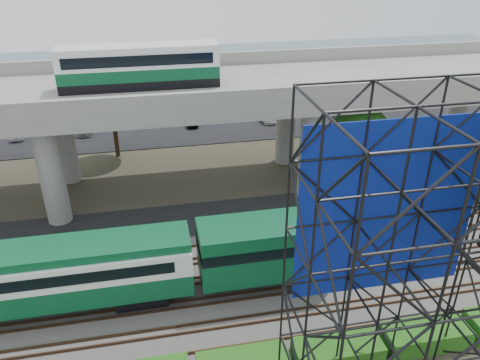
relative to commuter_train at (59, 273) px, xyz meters
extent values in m
plane|color=#474233|center=(8.26, -2.00, -2.88)|extent=(140.00, 140.00, 0.00)
cube|color=slate|center=(8.26, 0.00, -2.78)|extent=(90.00, 12.00, 0.20)
cube|color=black|center=(8.26, 8.50, -2.84)|extent=(90.00, 5.00, 0.08)
cube|color=black|center=(8.26, 32.00, -2.84)|extent=(90.00, 18.00, 0.08)
cube|color=#43566E|center=(8.26, 54.00, -2.87)|extent=(140.00, 40.00, 0.03)
cube|color=#472D1E|center=(8.26, -4.72, -2.60)|extent=(90.00, 0.08, 0.16)
cube|color=#472D1E|center=(8.26, -3.28, -2.60)|extent=(90.00, 0.08, 0.16)
cube|color=#472D1E|center=(8.26, -2.72, -2.60)|extent=(90.00, 0.08, 0.16)
cube|color=#472D1E|center=(8.26, -1.28, -2.60)|extent=(90.00, 0.08, 0.16)
cube|color=#472D1E|center=(8.26, -0.72, -2.60)|extent=(90.00, 0.08, 0.16)
cube|color=#472D1E|center=(8.26, 0.72, -2.60)|extent=(90.00, 0.08, 0.16)
cube|color=#472D1E|center=(8.26, 1.28, -2.60)|extent=(90.00, 0.08, 0.16)
cube|color=#472D1E|center=(8.26, 2.72, -2.60)|extent=(90.00, 0.08, 0.16)
cube|color=#472D1E|center=(8.26, 3.28, -2.60)|extent=(90.00, 0.08, 0.16)
cube|color=#472D1E|center=(8.26, 4.72, -2.60)|extent=(90.00, 0.08, 0.16)
cube|color=black|center=(4.38, 0.00, -2.07)|extent=(3.00, 2.20, 0.90)
cube|color=#0A4B29|center=(-2.12, 0.00, -0.92)|extent=(19.00, 3.00, 1.40)
cube|color=silver|center=(-2.12, 0.00, 0.53)|extent=(19.00, 3.00, 1.50)
cube|color=#0A4B29|center=(-2.12, 0.00, 1.53)|extent=(19.00, 2.60, 0.50)
cube|color=black|center=(-1.12, 0.00, 0.58)|extent=(15.00, 3.06, 0.70)
cube|color=#0A4B29|center=(11.88, 0.00, 0.08)|extent=(8.00, 3.00, 3.40)
cube|color=#9E9B93|center=(8.26, 14.00, 5.72)|extent=(80.00, 12.00, 1.20)
cube|color=#9E9B93|center=(8.26, 8.25, 6.87)|extent=(80.00, 0.50, 1.10)
cube|color=#9E9B93|center=(8.26, 19.75, 6.87)|extent=(80.00, 0.50, 1.10)
cylinder|color=#9E9B93|center=(-1.74, 10.50, 1.12)|extent=(1.80, 1.80, 8.00)
cylinder|color=#9E9B93|center=(-1.74, 17.50, 1.12)|extent=(1.80, 1.80, 8.00)
cube|color=#9E9B93|center=(-1.74, 14.00, 4.82)|extent=(2.40, 9.00, 0.60)
cylinder|color=#9E9B93|center=(18.26, 10.50, 1.12)|extent=(1.80, 1.80, 8.00)
cylinder|color=#9E9B93|center=(18.26, 17.50, 1.12)|extent=(1.80, 1.80, 8.00)
cube|color=#9E9B93|center=(18.26, 14.00, 4.82)|extent=(2.40, 9.00, 0.60)
cylinder|color=#9E9B93|center=(36.26, 17.50, 1.12)|extent=(1.80, 1.80, 8.00)
cube|color=black|center=(5.34, 14.00, 6.67)|extent=(12.00, 2.50, 0.70)
cube|color=#0A4B29|center=(5.34, 14.00, 7.47)|extent=(12.00, 2.50, 0.90)
cube|color=silver|center=(5.34, 14.00, 8.57)|extent=(12.00, 2.50, 1.30)
cube|color=black|center=(5.34, 14.00, 8.62)|extent=(11.00, 2.56, 0.80)
cube|color=silver|center=(5.34, 14.00, 9.37)|extent=(12.00, 2.40, 0.30)
cube|color=navy|center=(15.38, -6.95, 6.42)|extent=(8.10, 0.08, 8.25)
cube|color=#1B5413|center=(14.26, -6.30, -2.38)|extent=(4.60, 1.80, 1.01)
cube|color=#1B5413|center=(19.26, -6.30, -2.32)|extent=(4.60, 1.80, 1.12)
cylinder|color=#382314|center=(22.26, 10.50, -0.48)|extent=(0.44, 0.44, 4.80)
ellipsoid|color=#1B5413|center=(22.26, 10.50, 2.72)|extent=(4.94, 4.94, 4.18)
cylinder|color=#382314|center=(2.26, 22.00, -0.48)|extent=(0.44, 0.44, 4.80)
ellipsoid|color=#1B5413|center=(2.26, 22.00, 2.72)|extent=(4.94, 4.94, 4.18)
imported|color=white|center=(-8.44, 29.00, -2.21)|extent=(1.53, 3.54, 1.19)
imported|color=#9C9EA3|center=(-4.69, 34.00, -2.16)|extent=(1.48, 3.92, 1.28)
imported|color=#94979A|center=(-1.44, 29.00, -2.25)|extent=(1.86, 3.90, 1.10)
imported|color=silver|center=(6.09, 34.00, -2.18)|extent=(2.79, 4.73, 1.23)
imported|color=black|center=(10.36, 29.00, -2.25)|extent=(1.47, 3.30, 1.10)
imported|color=#A6AAAE|center=(14.28, 34.00, -2.16)|extent=(1.83, 4.06, 1.29)
imported|color=white|center=(19.36, 29.00, -2.16)|extent=(2.40, 4.62, 1.28)
imported|color=#AFB1B7|center=(26.86, 34.00, -2.24)|extent=(2.43, 4.28, 1.13)
camera|label=1|loc=(5.86, -22.35, 16.75)|focal=35.00mm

